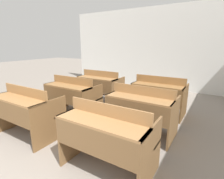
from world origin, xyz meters
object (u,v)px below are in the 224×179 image
(bench_third_left, at_px, (100,86))
(bench_third_right, at_px, (159,94))
(bench_front_right, at_px, (107,135))
(bench_second_right, at_px, (142,109))
(bench_second_left, at_px, (72,95))
(bench_front_left, at_px, (26,110))

(bench_third_left, distance_m, bench_third_right, 1.66)
(bench_front_right, distance_m, bench_third_right, 2.20)
(bench_second_right, xyz_separation_m, bench_third_right, (-0.03, 1.11, 0.00))
(bench_second_left, bearing_deg, bench_second_right, -0.17)
(bench_front_left, bearing_deg, bench_front_right, 0.18)
(bench_third_left, bearing_deg, bench_third_right, 0.38)
(bench_second_left, height_order, bench_second_right, same)
(bench_third_left, bearing_deg, bench_second_left, -89.76)
(bench_front_right, xyz_separation_m, bench_second_left, (-1.67, 1.10, 0.00))
(bench_third_left, bearing_deg, bench_front_right, -52.54)
(bench_second_right, height_order, bench_third_right, same)
(bench_second_left, bearing_deg, bench_front_left, -91.15)
(bench_front_right, height_order, bench_second_right, same)
(bench_front_right, height_order, bench_third_right, same)
(bench_front_right, bearing_deg, bench_third_right, 90.58)
(bench_second_right, height_order, bench_third_left, same)
(bench_front_right, relative_size, bench_third_right, 1.00)
(bench_front_left, height_order, bench_third_right, same)
(bench_front_left, height_order, bench_front_right, same)
(bench_second_left, bearing_deg, bench_third_left, 90.24)
(bench_second_right, xyz_separation_m, bench_third_left, (-1.69, 1.09, 0.00))
(bench_front_right, distance_m, bench_second_left, 2.01)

